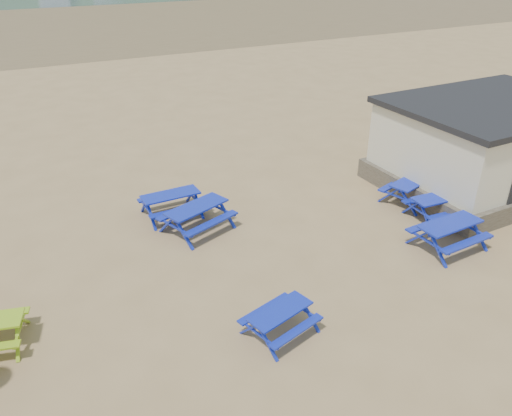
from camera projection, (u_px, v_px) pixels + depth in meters
ground at (244, 272)px, 13.77m from camera, size 400.00×400.00×0.00m
wet_sand at (27, 23)px, 56.70m from camera, size 400.00×400.00×0.00m
picnic_table_blue_a at (197, 218)px, 15.59m from camera, size 2.43×2.19×0.85m
picnic_table_blue_b at (171, 205)px, 16.45m from camera, size 1.89×1.52×0.79m
picnic_table_blue_c at (411, 191)px, 17.38m from camera, size 2.26×2.01×0.80m
picnic_table_blue_d at (280, 322)px, 11.46m from camera, size 1.83×1.61×0.66m
picnic_table_blue_e at (448, 235)px, 14.70m from camera, size 2.02×1.65×0.82m
picnic_table_blue_f at (438, 207)px, 16.32m from camera, size 1.92×1.60×0.76m
amenity_block at (489, 144)px, 18.15m from camera, size 7.40×5.40×3.15m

